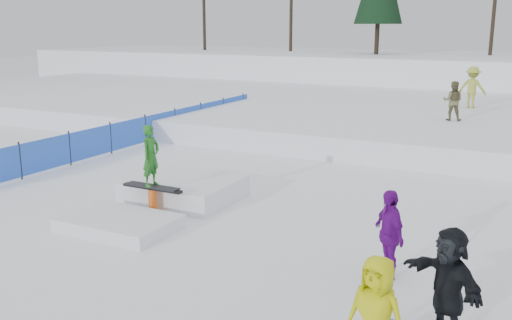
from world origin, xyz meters
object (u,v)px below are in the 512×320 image
at_px(spectator_purple, 389,234).
at_px(spectator_yellow, 376,316).
at_px(walker_olive, 453,101).
at_px(spectator_dark, 448,284).
at_px(safety_fence, 145,129).
at_px(walker_ygreen, 472,87).
at_px(jib_rail_feature, 168,195).

relative_size(spectator_purple, spectator_yellow, 1.01).
height_order(walker_olive, spectator_yellow, walker_olive).
distance_m(walker_olive, spectator_purple, 13.14).
distance_m(walker_olive, spectator_dark, 14.87).
xyz_separation_m(safety_fence, walker_ygreen, (10.22, 9.62, 1.14)).
bearing_deg(spectator_purple, spectator_dark, -2.95).
distance_m(safety_fence, spectator_dark, 15.17).
relative_size(safety_fence, spectator_purple, 10.04).
distance_m(safety_fence, walker_ygreen, 14.08).
relative_size(walker_olive, spectator_yellow, 0.94).
xyz_separation_m(spectator_yellow, spectator_dark, (0.66, 1.28, 0.03)).
height_order(walker_ygreen, spectator_yellow, walker_ygreen).
bearing_deg(spectator_purple, walker_ygreen, 141.87).
distance_m(walker_ygreen, spectator_purple, 17.01).
distance_m(walker_ygreen, spectator_yellow, 19.92).
xyz_separation_m(safety_fence, spectator_purple, (11.00, -7.35, 0.25)).
bearing_deg(safety_fence, spectator_yellow, -41.46).
bearing_deg(jib_rail_feature, spectator_dark, -23.72).
height_order(safety_fence, spectator_dark, spectator_dark).
bearing_deg(walker_olive, safety_fence, 24.58).
distance_m(spectator_purple, spectator_yellow, 2.94).
bearing_deg(safety_fence, walker_olive, 29.78).
height_order(spectator_yellow, spectator_dark, spectator_dark).
distance_m(safety_fence, spectator_yellow, 15.47).
height_order(walker_ygreen, spectator_dark, walker_ygreen).
xyz_separation_m(spectator_dark, jib_rail_feature, (-7.00, 3.07, -0.52)).
height_order(spectator_purple, spectator_dark, spectator_dark).
relative_size(spectator_purple, spectator_dark, 0.97).
height_order(safety_fence, spectator_purple, spectator_purple).
relative_size(safety_fence, spectator_dark, 9.74).
height_order(safety_fence, jib_rail_feature, jib_rail_feature).
height_order(spectator_purple, jib_rail_feature, jib_rail_feature).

